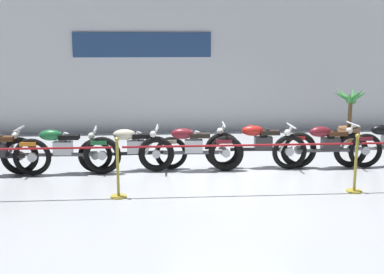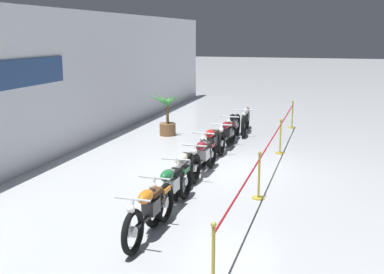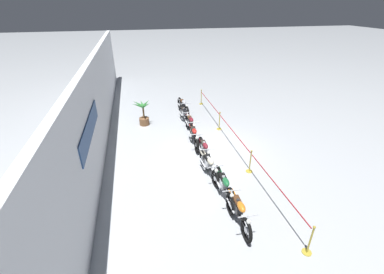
{
  "view_description": "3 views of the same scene",
  "coord_description": "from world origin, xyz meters",
  "views": [
    {
      "loc": [
        -1.45,
        -9.01,
        2.63
      ],
      "look_at": [
        -0.78,
        0.14,
        0.8
      ],
      "focal_mm": 45.0,
      "sensor_mm": 36.0,
      "label": 1
    },
    {
      "loc": [
        -12.03,
        -2.46,
        3.5
      ],
      "look_at": [
        -0.39,
        0.97,
        0.88
      ],
      "focal_mm": 45.0,
      "sensor_mm": 36.0,
      "label": 2
    },
    {
      "loc": [
        -10.32,
        3.25,
        6.41
      ],
      "look_at": [
        0.49,
        0.86,
        0.52
      ],
      "focal_mm": 24.0,
      "sensor_mm": 36.0,
      "label": 3
    }
  ],
  "objects": [
    {
      "name": "ground_plane",
      "position": [
        0.0,
        0.0,
        0.0
      ],
      "size": [
        120.0,
        120.0,
        0.0
      ],
      "primitive_type": "plane",
      "color": "#B2B7BC"
    },
    {
      "name": "back_wall",
      "position": [
        -0.01,
        5.12,
        2.1
      ],
      "size": [
        28.0,
        0.29,
        4.2
      ],
      "color": "white",
      "rests_on": "ground"
    },
    {
      "name": "motorcycle_orange_0",
      "position": [
        -4.66,
        0.48,
        0.48
      ],
      "size": [
        2.19,
        0.62,
        0.95
      ],
      "color": "black",
      "rests_on": "ground"
    },
    {
      "name": "motorcycle_green_1",
      "position": [
        -3.4,
        0.53,
        0.47
      ],
      "size": [
        2.41,
        0.62,
        0.96
      ],
      "color": "black",
      "rests_on": "ground"
    },
    {
      "name": "motorcycle_cream_2",
      "position": [
        -1.96,
        0.7,
        0.46
      ],
      "size": [
        2.25,
        0.62,
        0.92
      ],
      "color": "black",
      "rests_on": "ground"
    },
    {
      "name": "motorcycle_maroon_3",
      "position": [
        -0.77,
        0.57,
        0.46
      ],
      "size": [
        2.17,
        0.62,
        0.95
      ],
      "color": "black",
      "rests_on": "ground"
    },
    {
      "name": "motorcycle_red_4",
      "position": [
        0.71,
        0.72,
        0.47
      ],
      "size": [
        2.37,
        0.62,
        0.96
      ],
      "color": "black",
      "rests_on": "ground"
    },
    {
      "name": "motorcycle_maroon_5",
      "position": [
        2.1,
        0.59,
        0.47
      ],
      "size": [
        2.36,
        0.62,
        0.94
      ],
      "color": "black",
      "rests_on": "ground"
    },
    {
      "name": "motorcycle_black_6",
      "position": [
        3.45,
        0.68,
        0.47
      ],
      "size": [
        2.41,
        0.62,
        0.95
      ],
      "color": "black",
      "rests_on": "ground"
    },
    {
      "name": "motorcycle_silver_7",
      "position": [
        4.76,
        0.49,
        0.48
      ],
      "size": [
        2.37,
        0.63,
        0.98
      ],
      "color": "black",
      "rests_on": "ground"
    },
    {
      "name": "potted_palm_left_of_row",
      "position": [
        3.56,
        3.05,
        0.63
      ],
      "size": [
        0.98,
        1.05,
        1.52
      ],
      "color": "brown",
      "rests_on": "ground"
    },
    {
      "name": "stanchion_far_left",
      "position": [
        -1.52,
        -1.04,
        0.75
      ],
      "size": [
        12.38,
        0.28,
        1.05
      ],
      "color": "gold",
      "rests_on": "ground"
    },
    {
      "name": "stanchion_mid_left",
      "position": [
        -2.13,
        -1.04,
        0.36
      ],
      "size": [
        0.28,
        0.28,
        1.05
      ],
      "color": "gold",
      "rests_on": "ground"
    },
    {
      "name": "stanchion_mid_right",
      "position": [
        2.03,
        -1.04,
        0.36
      ],
      "size": [
        0.28,
        0.28,
        1.05
      ],
      "color": "gold",
      "rests_on": "ground"
    },
    {
      "name": "stanchion_far_right",
      "position": [
        6.12,
        -1.04,
        0.36
      ],
      "size": [
        0.28,
        0.28,
        1.05
      ],
      "color": "gold",
      "rests_on": "ground"
    }
  ]
}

